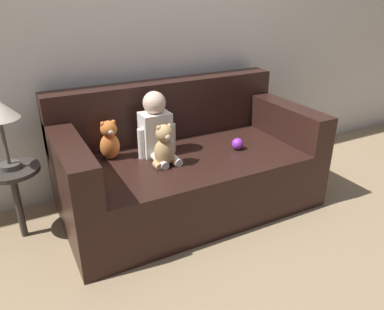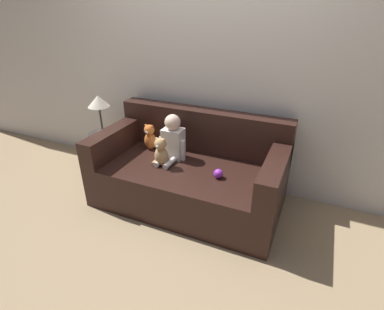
% 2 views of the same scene
% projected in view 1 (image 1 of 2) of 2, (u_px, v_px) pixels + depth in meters
% --- Properties ---
extents(ground_plane, '(12.00, 12.00, 0.00)m').
position_uv_depth(ground_plane, '(189.00, 204.00, 2.67)').
color(ground_plane, '#9E8460').
extents(wall_back, '(8.00, 0.05, 2.60)m').
position_uv_depth(wall_back, '(153.00, 6.00, 2.57)').
color(wall_back, silver).
rests_on(wall_back, ground_plane).
extents(couch, '(1.70, 0.90, 0.82)m').
position_uv_depth(couch, '(185.00, 164.00, 2.60)').
color(couch, black).
rests_on(couch, ground_plane).
extents(person_baby, '(0.26, 0.33, 0.42)m').
position_uv_depth(person_baby, '(156.00, 128.00, 2.42)').
color(person_baby, white).
rests_on(person_baby, couch).
extents(teddy_bear_brown, '(0.16, 0.12, 0.27)m').
position_uv_depth(teddy_bear_brown, '(165.00, 147.00, 2.28)').
color(teddy_bear_brown, tan).
rests_on(teddy_bear_brown, couch).
extents(plush_toy_side, '(0.13, 0.12, 0.26)m').
position_uv_depth(plush_toy_side, '(109.00, 140.00, 2.37)').
color(plush_toy_side, orange).
rests_on(plush_toy_side, couch).
extents(toy_ball, '(0.08, 0.08, 0.08)m').
position_uv_depth(toy_ball, '(238.00, 144.00, 2.55)').
color(toy_ball, purple).
rests_on(toy_ball, couch).
extents(side_table, '(0.32, 0.32, 0.88)m').
position_uv_depth(side_table, '(3.00, 137.00, 2.07)').
color(side_table, '#332D28').
rests_on(side_table, ground_plane).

